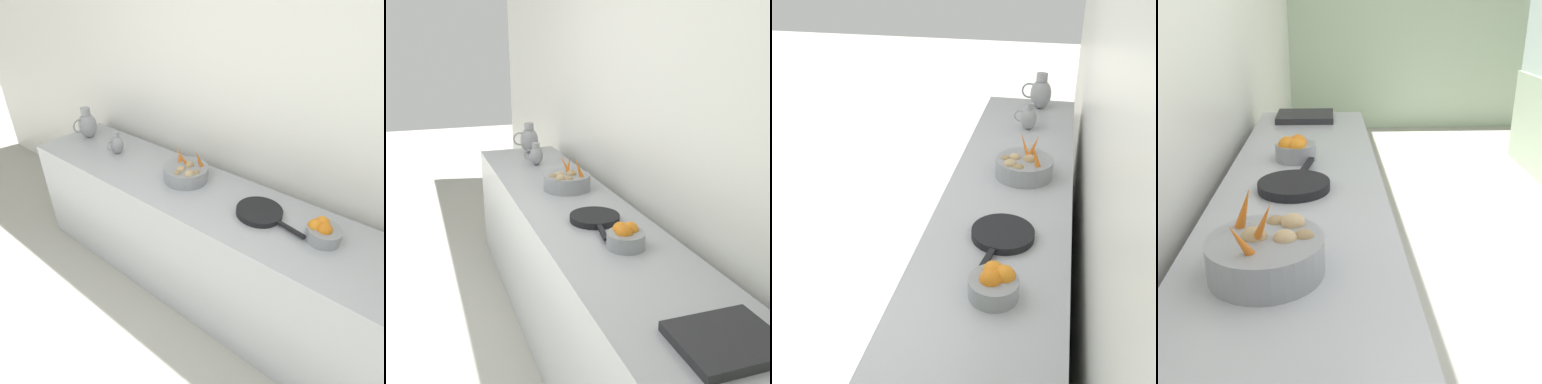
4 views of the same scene
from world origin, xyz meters
The scene contains 6 objects.
tile_wall_left centered at (-1.95, 0.47, 1.50)m, with size 0.10×8.38×3.00m, color white.
prep_counter centered at (-1.52, -0.03, 0.43)m, with size 0.64×3.24×0.87m, color #ADAFB5.
vegetable_colander centered at (-1.58, -0.38, 0.92)m, with size 0.30×0.30×0.23m.
orange_bowl centered at (-1.57, 0.57, 0.92)m, with size 0.18×0.18×0.12m.
counter_sink_basin centered at (-1.56, 1.39, 0.88)m, with size 0.34×0.30×0.04m, color #232326.
skillet_on_counter centered at (-1.55, 0.21, 0.88)m, with size 0.27×0.44×0.03m.
Camera 4 is at (-1.41, -1.44, 1.51)m, focal length 43.84 mm.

